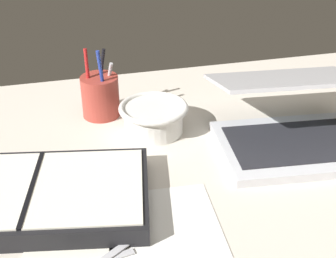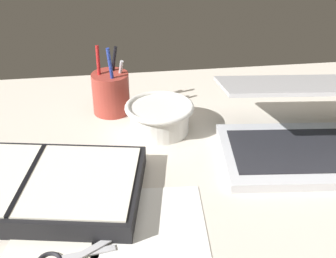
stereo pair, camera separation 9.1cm
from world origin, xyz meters
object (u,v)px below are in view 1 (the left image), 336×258
Objects in this scene: bowl at (154,117)px; planner at (33,196)px; laptop at (293,122)px; pen_cup at (100,96)px.

bowl is 32.71cm from planner.
laptop is at bearing -23.64° from bowl.
laptop reaches higher than bowl.
bowl is 0.35× the size of planner.
pen_cup reaches higher than laptop.
laptop is 54.00cm from planner.
planner is (-26.02, -19.76, -1.67)cm from bowl.
pen_cup is (-37.62, 22.56, -0.02)cm from laptop.
bowl is at bearing 47.94° from planner.
planner is (-15.72, -30.35, -3.12)cm from pen_cup.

